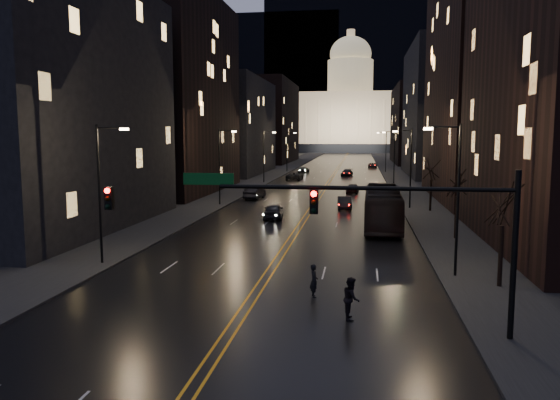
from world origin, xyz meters
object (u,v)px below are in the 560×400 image
at_px(oncoming_car_a, 273,211).
at_px(receding_car_a, 345,203).
at_px(pedestrian_b, 351,298).
at_px(traffic_signal, 373,215).
at_px(bus, 383,208).
at_px(pedestrian_a, 314,281).
at_px(oncoming_car_b, 255,193).

bearing_deg(oncoming_car_a, receding_car_a, -135.56).
xyz_separation_m(oncoming_car_a, pedestrian_b, (8.19, -28.84, 0.19)).
relative_size(oncoming_car_a, pedestrian_b, 2.37).
bearing_deg(receding_car_a, traffic_signal, -90.96).
bearing_deg(pedestrian_b, bus, -8.97).
distance_m(bus, oncoming_car_a, 11.29).
distance_m(traffic_signal, pedestrian_a, 7.13).
relative_size(traffic_signal, oncoming_car_a, 3.75).
bearing_deg(oncoming_car_a, traffic_signal, 100.27).
xyz_separation_m(bus, oncoming_car_a, (-10.56, 3.84, -1.05)).
bearing_deg(pedestrian_b, oncoming_car_b, 12.79).
relative_size(bus, pedestrian_a, 7.62).
distance_m(receding_car_a, pedestrian_b, 37.17).
height_order(bus, receding_car_a, bus).
bearing_deg(receding_car_a, oncoming_car_b, 141.64).
xyz_separation_m(traffic_signal, bus, (1.54, 26.89, -3.26)).
bearing_deg(oncoming_car_a, bus, 153.94).
relative_size(receding_car_a, pedestrian_a, 2.46).
bearing_deg(traffic_signal, bus, 86.71).
relative_size(bus, oncoming_car_a, 2.86).
height_order(traffic_signal, receding_car_a, traffic_signal).
bearing_deg(pedestrian_a, traffic_signal, -169.24).
bearing_deg(pedestrian_a, pedestrian_b, -166.20).
bearing_deg(bus, traffic_signal, -92.18).
relative_size(bus, pedestrian_b, 6.78).
xyz_separation_m(bus, receding_car_a, (-3.73, 12.14, -1.14)).
height_order(oncoming_car_b, pedestrian_b, pedestrian_b).
xyz_separation_m(oncoming_car_b, receding_car_a, (11.91, -8.09, -0.12)).
distance_m(oncoming_car_a, pedestrian_b, 29.98).
xyz_separation_m(oncoming_car_a, receding_car_a, (6.84, 8.30, -0.08)).
distance_m(bus, pedestrian_a, 22.33).
xyz_separation_m(traffic_signal, oncoming_car_a, (-9.02, 30.73, -4.32)).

